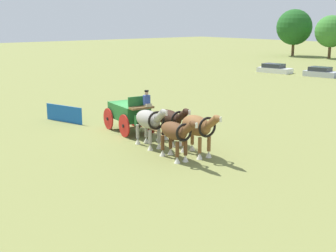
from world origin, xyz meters
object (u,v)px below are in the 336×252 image
Objects in this scene: parked_vehicle_b at (321,72)px; show_wagon at (130,113)px; draft_horse_lead_near at (198,127)px; draft_horse_lead_off at (176,133)px; parked_vehicle_a at (274,69)px; draft_horse_rear_near at (170,119)px; draft_horse_rear_off at (149,121)px.

show_wagon is at bearing -76.19° from parked_vehicle_b.
draft_horse_lead_near is at bearing -2.31° from show_wagon.
parked_vehicle_a is (-20.21, 33.62, -0.84)m from draft_horse_lead_off.
draft_horse_lead_near is (2.55, -0.37, 0.10)m from draft_horse_rear_near.
draft_horse_lead_near is at bearing 18.34° from draft_horse_rear_off.
parked_vehicle_b is at bearing 9.19° from parked_vehicle_a.
draft_horse_rear_off is at bearing -71.33° from parked_vehicle_b.
draft_horse_rear_near is 2.91m from draft_horse_lead_off.
parked_vehicle_a is (-14.18, 32.08, -0.68)m from show_wagon.
draft_horse_lead_off is (6.03, -1.54, 0.16)m from show_wagon.
draft_horse_lead_near is (6.20, -0.25, 0.28)m from show_wagon.
draft_horse_rear_off is (-0.20, -1.28, 0.07)m from draft_horse_rear_near.
parked_vehicle_a is at bearing 119.14° from draft_horse_rear_near.
show_wagon is 1.31× the size of parked_vehicle_a.
show_wagon reaches higher than draft_horse_rear_near.
parked_vehicle_b is at bearing 103.81° from show_wagon.
show_wagon is 3.65m from draft_horse_rear_near.
parked_vehicle_a reaches higher than parked_vehicle_b.
draft_horse_rear_near is 1.30m from draft_horse_rear_off.
draft_horse_rear_off is 0.98× the size of draft_horse_lead_near.
parked_vehicle_a is 6.13m from parked_vehicle_b.
parked_vehicle_b is at bearing 108.67° from draft_horse_rear_off.
draft_horse_rear_near reaches higher than parked_vehicle_a.
draft_horse_rear_off reaches higher than draft_horse_lead_off.
draft_horse_lead_near reaches higher than parked_vehicle_a.
draft_horse_rear_off is 1.01× the size of draft_horse_lead_off.
draft_horse_lead_near is at bearing -8.28° from draft_horse_rear_near.
draft_horse_lead_near is 1.04× the size of draft_horse_lead_off.
draft_horse_rear_near is 1.03× the size of draft_horse_lead_near.
draft_horse_rear_off reaches higher than draft_horse_rear_near.
draft_horse_rear_off is 0.69× the size of parked_vehicle_a.
draft_horse_rear_off is at bearing -18.68° from show_wagon.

